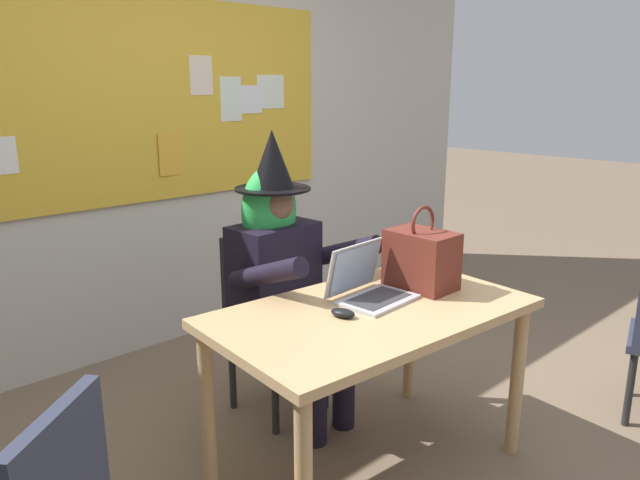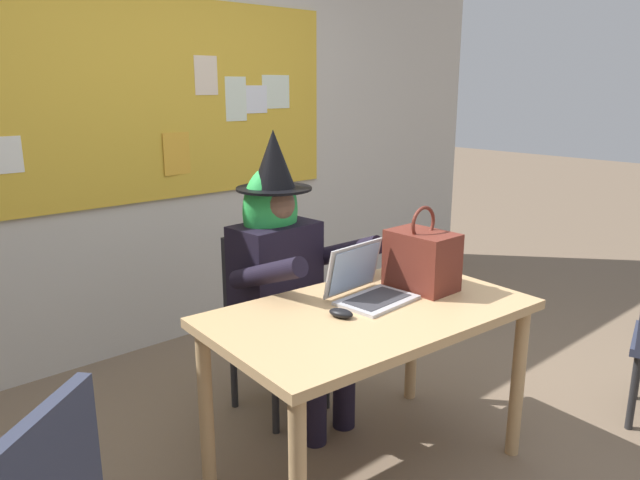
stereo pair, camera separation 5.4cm
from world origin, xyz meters
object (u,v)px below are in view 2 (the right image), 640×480
object	(u,v)px
desk_main	(370,330)
chair_at_desk	(269,311)
laptop	(368,287)
handbag	(422,259)
computer_mouse	(341,313)
person_costumed	(284,263)

from	to	relation	value
desk_main	chair_at_desk	world-z (taller)	chair_at_desk
laptop	handbag	size ratio (longest dim) A/B	0.91
chair_at_desk	computer_mouse	world-z (taller)	chair_at_desk
desk_main	handbag	xyz separation A→B (m)	(0.36, 0.03, 0.23)
computer_mouse	desk_main	bearing A→B (deg)	-19.65
handbag	laptop	bearing A→B (deg)	168.40
computer_mouse	laptop	bearing A→B (deg)	3.37
desk_main	laptop	distance (m)	0.19
handbag	chair_at_desk	bearing A→B (deg)	114.50
chair_at_desk	laptop	distance (m)	0.72
laptop	computer_mouse	size ratio (longest dim) A/B	3.31
computer_mouse	handbag	distance (m)	0.53
desk_main	computer_mouse	bearing A→B (deg)	174.93
desk_main	computer_mouse	distance (m)	0.19
chair_at_desk	person_costumed	size ratio (longest dim) A/B	0.63
person_costumed	computer_mouse	distance (m)	0.64
laptop	person_costumed	bearing A→B (deg)	89.56
chair_at_desk	handbag	xyz separation A→B (m)	(0.33, -0.71, 0.37)
desk_main	person_costumed	distance (m)	0.64
desk_main	person_costumed	xyz separation A→B (m)	(0.04, 0.62, 0.14)
laptop	computer_mouse	bearing A→B (deg)	-166.16
person_costumed	handbag	size ratio (longest dim) A/B	3.80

